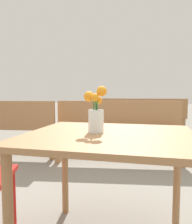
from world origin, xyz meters
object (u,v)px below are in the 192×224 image
bench_near (118,128)px  bench_far (143,116)px  table_front (110,150)px  flower_vase (96,115)px

bench_near → bench_far: (0.38, 1.74, -0.00)m
table_front → flower_vase: 0.22m
flower_vase → bench_far: size_ratio=0.15×
table_front → bench_far: size_ratio=0.56×
table_front → bench_near: bench_near is taller
table_front → bench_near: bearing=93.6°
bench_near → bench_far: same height
table_front → bench_near: size_ratio=0.55×
bench_far → flower_vase: bearing=-95.7°
table_front → flower_vase: flower_vase is taller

